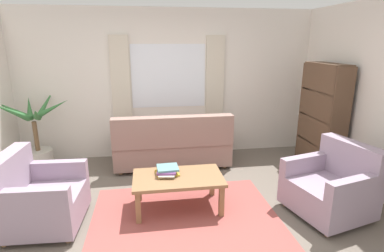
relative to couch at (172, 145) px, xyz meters
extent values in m
plane|color=#6B6056|center=(0.01, -1.60, -0.37)|extent=(6.24, 6.24, 0.00)
cube|color=silver|center=(0.01, 0.66, 0.93)|extent=(5.32, 0.12, 2.60)
cube|color=white|center=(0.01, 0.60, 1.08)|extent=(1.30, 0.01, 1.10)
cube|color=beige|center=(-0.82, 0.57, 1.08)|extent=(0.32, 0.06, 1.40)
cube|color=beige|center=(0.84, 0.57, 1.08)|extent=(0.32, 0.06, 1.40)
cube|color=#9E4C47|center=(0.01, -1.60, -0.36)|extent=(2.21, 1.69, 0.01)
cube|color=gray|center=(0.00, 0.07, -0.12)|extent=(1.90, 0.80, 0.38)
cube|color=gray|center=(0.00, -0.25, 0.31)|extent=(1.90, 0.20, 0.48)
cube|color=gray|center=(0.87, 0.07, 0.19)|extent=(0.16, 0.80, 0.24)
cube|color=gray|center=(-0.87, 0.07, 0.19)|extent=(0.16, 0.80, 0.24)
cylinder|color=olive|center=(0.85, 0.37, -0.34)|extent=(0.06, 0.06, 0.06)
cylinder|color=olive|center=(-0.85, 0.37, -0.34)|extent=(0.06, 0.06, 0.06)
cylinder|color=olive|center=(0.85, -0.23, -0.34)|extent=(0.06, 0.06, 0.06)
cylinder|color=olive|center=(-0.85, -0.23, -0.34)|extent=(0.06, 0.06, 0.06)
cube|color=#998499|center=(-1.58, -1.51, -0.13)|extent=(0.84, 0.88, 0.36)
cube|color=#998499|center=(-1.91, -1.50, 0.28)|extent=(0.22, 0.85, 0.46)
cube|color=#998499|center=(-1.59, -1.87, 0.16)|extent=(0.81, 0.16, 0.22)
cube|color=#998499|center=(-1.56, -1.15, 0.16)|extent=(0.81, 0.16, 0.22)
cylinder|color=olive|center=(-1.27, -1.87, -0.34)|extent=(0.05, 0.05, 0.06)
cylinder|color=olive|center=(-1.24, -1.19, -0.34)|extent=(0.05, 0.05, 0.06)
cylinder|color=olive|center=(-1.91, -1.84, -0.34)|extent=(0.05, 0.05, 0.06)
cylinder|color=olive|center=(-1.88, -1.16, -0.34)|extent=(0.05, 0.05, 0.06)
cube|color=#998499|center=(1.71, -1.78, -0.13)|extent=(0.98, 1.01, 0.36)
cube|color=#998499|center=(2.03, -1.70, 0.28)|extent=(0.38, 0.86, 0.46)
cube|color=#998499|center=(1.62, -1.43, 0.16)|extent=(0.81, 0.31, 0.22)
cube|color=#998499|center=(1.80, -2.13, 0.16)|extent=(0.81, 0.31, 0.22)
cylinder|color=olive|center=(1.32, -1.53, -0.34)|extent=(0.05, 0.05, 0.06)
cylinder|color=olive|center=(1.48, -2.19, -0.34)|extent=(0.05, 0.05, 0.06)
cylinder|color=olive|center=(1.94, -1.37, -0.34)|extent=(0.05, 0.05, 0.06)
cylinder|color=olive|center=(2.10, -2.03, -0.34)|extent=(0.05, 0.05, 0.06)
cube|color=olive|center=(-0.05, -1.38, 0.05)|extent=(1.10, 0.64, 0.04)
cube|color=olive|center=(-0.54, -1.64, -0.17)|extent=(0.06, 0.06, 0.40)
cube|color=olive|center=(0.44, -1.64, -0.17)|extent=(0.06, 0.06, 0.40)
cube|color=olive|center=(-0.54, -1.12, -0.17)|extent=(0.06, 0.06, 0.40)
cube|color=olive|center=(0.44, -1.12, -0.17)|extent=(0.06, 0.06, 0.40)
cube|color=gold|center=(-0.18, -1.28, 0.08)|extent=(0.30, 0.28, 0.02)
cube|color=beige|center=(-0.18, -1.29, 0.10)|extent=(0.24, 0.36, 0.02)
cube|color=#7F478C|center=(-0.18, -1.28, 0.13)|extent=(0.26, 0.30, 0.03)
cube|color=#5B8E93|center=(-0.17, -1.28, 0.15)|extent=(0.27, 0.25, 0.03)
cylinder|color=#B7B2A8|center=(-2.17, 0.15, -0.20)|extent=(0.43, 0.43, 0.34)
cylinder|color=brown|center=(-2.17, 0.15, 0.21)|extent=(0.07, 0.07, 0.48)
cone|color=#38753D|center=(-1.88, 0.16, 0.65)|extent=(0.56, 0.11, 0.35)
cone|color=#38753D|center=(-2.05, 0.46, 0.68)|extent=(0.26, 0.58, 0.48)
cone|color=#38753D|center=(-2.29, 0.39, 0.64)|extent=(0.27, 0.49, 0.38)
cone|color=#38753D|center=(-2.45, 0.15, 0.65)|extent=(0.54, 0.10, 0.37)
cone|color=#38753D|center=(-2.37, -0.12, 0.69)|extent=(0.39, 0.58, 0.47)
cone|color=#38753D|center=(-2.05, -0.06, 0.62)|extent=(0.27, 0.48, 0.32)
cube|color=brown|center=(2.39, -0.88, 0.48)|extent=(0.30, 0.04, 1.70)
cube|color=brown|center=(2.39, 0.02, 0.48)|extent=(0.30, 0.04, 1.70)
cube|color=brown|center=(2.25, -0.43, 0.48)|extent=(0.02, 0.90, 1.70)
cube|color=brown|center=(2.39, -0.43, -0.36)|extent=(0.30, 0.86, 0.02)
cube|color=brown|center=(2.39, -0.43, 0.07)|extent=(0.30, 0.86, 0.02)
cube|color=brown|center=(2.39, -0.43, 0.49)|extent=(0.30, 0.86, 0.02)
cube|color=brown|center=(2.39, -0.43, 0.92)|extent=(0.30, 0.86, 0.02)
cube|color=brown|center=(2.39, -0.43, 1.34)|extent=(0.30, 0.86, 0.02)
cube|color=#B23833|center=(2.39, -0.78, 0.61)|extent=(0.25, 0.10, 0.23)
cube|color=#2D2D33|center=(2.39, -0.67, 0.64)|extent=(0.24, 0.09, 0.27)
cube|color=#387F4C|center=(2.39, -0.57, 0.59)|extent=(0.23, 0.08, 0.18)
cube|color=#B23833|center=(2.39, -0.49, 0.61)|extent=(0.26, 0.06, 0.21)
cube|color=#387F4C|center=(2.39, -0.43, 0.64)|extent=(0.27, 0.05, 0.28)
cube|color=#7F478C|center=(2.39, -0.34, 0.64)|extent=(0.25, 0.08, 0.29)
cube|color=#7F478C|center=(2.39, -0.26, 0.61)|extent=(0.25, 0.06, 0.22)
cube|color=gold|center=(2.39, -0.18, 0.64)|extent=(0.25, 0.07, 0.28)
camera|label=1|loc=(-0.40, -4.75, 1.67)|focal=28.12mm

